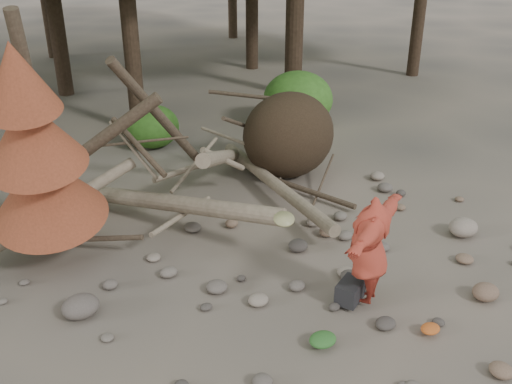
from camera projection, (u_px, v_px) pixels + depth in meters
ground at (322, 303)px, 8.91m from camera, size 120.00×120.00×0.00m
deadfall_pile at (270, 143)px, 12.70m from camera, size 8.55×5.24×3.30m
dead_conifer at (37, 154)px, 8.93m from camera, size 2.06×2.16×4.35m
bush_mid at (152, 127)px, 14.90m from camera, size 1.40×1.40×1.12m
bush_right at (298, 99)px, 16.34m from camera, size 2.00×2.00×1.60m
frisbee_thrower at (369, 250)px, 8.51m from camera, size 3.07×1.51×2.16m
backpack at (350, 294)px, 8.85m from camera, size 0.58×0.50×0.33m
cloth_green at (323, 342)px, 7.97m from camera, size 0.41×0.34×0.15m
cloth_orange at (430, 331)px, 8.21m from camera, size 0.30×0.25×0.11m
boulder_front_right at (486, 292)px, 8.96m from camera, size 0.44×0.39×0.26m
boulder_mid_right at (463, 227)px, 10.78m from camera, size 0.57×0.51×0.34m
boulder_mid_left at (81, 306)px, 8.56m from camera, size 0.56×0.51×0.34m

